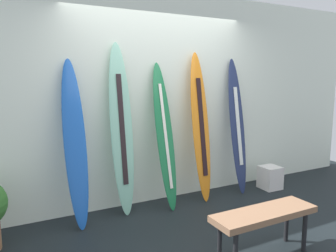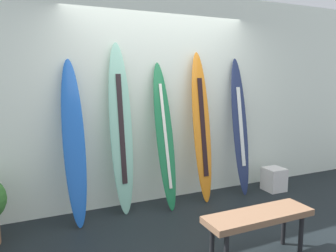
{
  "view_description": "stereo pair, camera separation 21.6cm",
  "coord_description": "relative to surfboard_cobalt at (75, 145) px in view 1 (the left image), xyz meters",
  "views": [
    {
      "loc": [
        -1.89,
        -2.67,
        1.68
      ],
      "look_at": [
        -0.0,
        0.95,
        1.06
      ],
      "focal_mm": 34.54,
      "sensor_mm": 36.0,
      "label": 1
    },
    {
      "loc": [
        -1.7,
        -2.77,
        1.68
      ],
      "look_at": [
        -0.0,
        0.95,
        1.06
      ],
      "focal_mm": 34.54,
      "sensor_mm": 36.0,
      "label": 2
    }
  ],
  "objects": [
    {
      "name": "ground",
      "position": [
        1.18,
        -0.94,
        -0.95
      ],
      "size": [
        8.0,
        8.0,
        0.04
      ],
      "primitive_type": "cube",
      "color": "black"
    },
    {
      "name": "wall_back",
      "position": [
        1.18,
        0.36,
        0.47
      ],
      "size": [
        7.2,
        0.2,
        2.8
      ],
      "primitive_type": "cube",
      "color": "white",
      "rests_on": "ground"
    },
    {
      "name": "surfboard_cobalt",
      "position": [
        0.0,
        0.0,
        0.0
      ],
      "size": [
        0.25,
        0.47,
        1.89
      ],
      "color": "blue",
      "rests_on": "ground"
    },
    {
      "name": "surfboard_seafoam",
      "position": [
        0.57,
        0.08,
        0.1
      ],
      "size": [
        0.29,
        0.34,
        2.1
      ],
      "color": "#8ACCB1",
      "rests_on": "ground"
    },
    {
      "name": "surfboard_emerald",
      "position": [
        1.13,
        0.01,
        -0.01
      ],
      "size": [
        0.26,
        0.49,
        1.87
      ],
      "color": "#1E7543",
      "rests_on": "ground"
    },
    {
      "name": "surfboard_sunset",
      "position": [
        1.68,
        0.02,
        0.08
      ],
      "size": [
        0.26,
        0.4,
        2.02
      ],
      "color": "orange",
      "rests_on": "ground"
    },
    {
      "name": "surfboard_navy",
      "position": [
        2.33,
        0.04,
        0.03
      ],
      "size": [
        0.25,
        0.41,
        1.95
      ],
      "color": "navy",
      "rests_on": "ground"
    },
    {
      "name": "display_block_left",
      "position": [
        2.85,
        -0.13,
        -0.76
      ],
      "size": [
        0.29,
        0.29,
        0.34
      ],
      "color": "silver",
      "rests_on": "ground"
    },
    {
      "name": "bench",
      "position": [
        1.39,
        -1.51,
        -0.54
      ],
      "size": [
        1.06,
        0.32,
        0.45
      ],
      "color": "#896247",
      "rests_on": "ground"
    }
  ]
}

